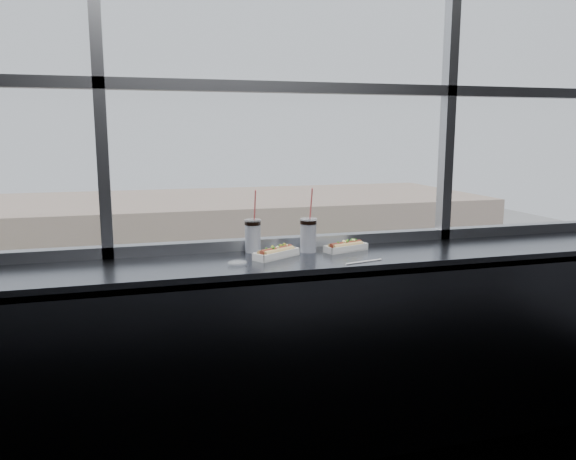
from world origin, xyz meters
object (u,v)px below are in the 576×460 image
object	(u,v)px
loose_straw	(364,262)
pedestrian_d	(313,329)
pedestrian_a	(62,358)
car_near_c	(162,459)
hotdog_tray_left	(276,253)
tree_center	(151,302)
hotdog_tray_right	(346,247)
pedestrian_c	(269,330)
wrapper	(237,262)
car_far_c	(374,344)
tree_right	(342,279)
car_far_b	(200,365)
soda_cup_left	(253,234)
car_near_e	(483,409)
soda_cup_right	(308,233)
pedestrian_b	(144,334)

from	to	relation	value
loose_straw	pedestrian_d	size ratio (longest dim) A/B	0.10
loose_straw	pedestrian_a	bearing A→B (deg)	87.34
car_near_c	hotdog_tray_left	bearing A→B (deg)	-175.40
hotdog_tray_left	tree_center	xyz separation A→B (m)	(0.16, 28.25, -8.73)
hotdog_tray_right	pedestrian_c	world-z (taller)	hotdog_tray_right
wrapper	hotdog_tray_left	bearing A→B (deg)	24.40
wrapper	pedestrian_a	distance (m)	29.65
loose_straw	wrapper	bearing A→B (deg)	156.05
wrapper	tree_center	xyz separation A→B (m)	(0.39, 28.36, -8.71)
wrapper	car_far_c	distance (m)	29.36
wrapper	tree_right	world-z (taller)	wrapper
car_far_b	car_near_c	world-z (taller)	car_near_c
hotdog_tray_left	tree_right	bearing A→B (deg)	36.90
car_near_c	pedestrian_d	bearing A→B (deg)	-35.47
soda_cup_left	wrapper	xyz separation A→B (m)	(-0.14, -0.28, -0.09)
car_near_c	pedestrian_c	bearing A→B (deg)	-25.94
pedestrian_a	car_near_c	bearing A→B (deg)	-157.63
hotdog_tray_left	wrapper	bearing A→B (deg)	173.61
loose_straw	tree_right	xyz separation A→B (m)	(11.19, 28.48, -8.24)
car_far_b	hotdog_tray_right	bearing A→B (deg)	170.23
wrapper	pedestrian_d	distance (m)	31.40
car_near_e	soda_cup_left	bearing A→B (deg)	133.80
car_far_c	pedestrian_a	world-z (taller)	car_far_c
hotdog_tray_right	car_near_c	world-z (taller)	hotdog_tray_right
hotdog_tray_left	soda_cup_right	world-z (taller)	soda_cup_right
car_far_c	car_near_e	world-z (taller)	car_far_c
loose_straw	car_near_c	world-z (taller)	loose_straw
hotdog_tray_left	tree_center	bearing A→B (deg)	58.89
pedestrian_c	wrapper	bearing A→B (deg)	-104.21
loose_straw	car_near_c	distance (m)	19.82
hotdog_tray_left	pedestrian_a	world-z (taller)	hotdog_tray_left
car_near_e	soda_cup_right	bearing A→B (deg)	134.56
wrapper	car_far_c	size ratio (longest dim) A/B	0.01
soda_cup_right	car_near_c	distance (m)	19.60
loose_straw	tree_center	xyz separation A→B (m)	(-0.25, 28.48, -8.70)
soda_cup_right	tree_right	bearing A→B (deg)	67.99
car_far_c	pedestrian_d	bearing A→B (deg)	29.92
soda_cup_left	loose_straw	distance (m)	0.64
wrapper	car_far_c	xyz separation A→B (m)	(12.20, 24.36, -10.94)
car_far_c	car_near_c	distance (m)	14.42
car_near_c	pedestrian_a	size ratio (longest dim) A/B	2.99
car_far_b	tree_right	size ratio (longest dim) A/B	1.06
hotdog_tray_left	car_far_c	bearing A→B (deg)	32.93
car_near_c	pedestrian_b	world-z (taller)	pedestrian_b
car_far_c	car_near_c	xyz separation A→B (m)	(-12.00, -8.00, -0.06)
hotdog_tray_right	pedestrian_d	world-z (taller)	hotdog_tray_right
wrapper	car_far_b	distance (m)	26.87
wrapper	pedestrian_c	xyz separation A→B (m)	(7.12, 28.12, -10.92)
soda_cup_right	car_near_c	size ratio (longest dim) A/B	0.06
car_near_e	hotdog_tray_left	bearing A→B (deg)	134.29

